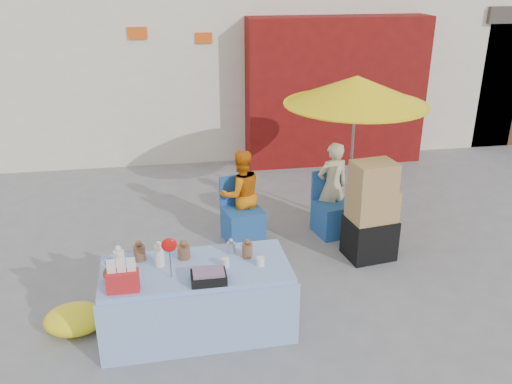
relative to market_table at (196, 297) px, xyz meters
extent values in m
plane|color=slate|center=(0.63, 0.48, -0.37)|extent=(80.00, 80.00, 0.00)
cube|color=silver|center=(0.63, 7.48, 1.88)|extent=(12.00, 5.00, 4.50)
cube|color=maroon|center=(2.83, 4.68, 0.93)|extent=(3.20, 0.60, 2.60)
cube|color=#4C331E|center=(7.13, 6.48, 0.83)|extent=(2.60, 3.00, 2.40)
cube|color=#3F3833|center=(7.13, 6.48, 2.18)|extent=(2.80, 3.20, 0.30)
cube|color=#DF5212|center=(-0.57, 4.96, 1.98)|extent=(0.32, 0.04, 0.20)
cube|color=#DF5212|center=(0.53, 4.96, 1.88)|extent=(0.28, 0.04, 0.18)
cube|color=#8BAEDE|center=(0.01, 0.00, -0.01)|extent=(1.84, 0.87, 0.72)
cube|color=#8BAEDE|center=(0.02, -0.42, -0.03)|extent=(1.86, 0.08, 0.67)
cube|color=#8BAEDE|center=(-0.01, 0.42, -0.03)|extent=(1.86, 0.08, 0.67)
cylinder|color=white|center=(-0.71, 0.12, 0.43)|extent=(0.11, 0.11, 0.17)
cylinder|color=brown|center=(-0.53, 0.23, 0.43)|extent=(0.12, 0.12, 0.15)
cylinder|color=white|center=(-0.33, 0.09, 0.45)|extent=(0.10, 0.10, 0.21)
cylinder|color=brown|center=(-0.09, 0.19, 0.42)|extent=(0.13, 0.13, 0.13)
cylinder|color=#B2B2B7|center=(0.38, 0.22, 0.41)|extent=(0.09, 0.09, 0.11)
cylinder|color=brown|center=(0.53, 0.11, 0.42)|extent=(0.11, 0.11, 0.14)
cylinder|color=white|center=(0.30, -0.04, 0.39)|extent=(0.08, 0.08, 0.09)
cylinder|color=white|center=(0.63, -0.07, 0.39)|extent=(0.08, 0.08, 0.09)
sphere|color=brown|center=(-0.77, -0.12, 0.42)|extent=(0.14, 0.14, 0.14)
ellipsoid|color=red|center=(-0.23, -0.15, 0.69)|extent=(0.14, 0.05, 0.14)
cube|color=red|center=(-0.65, -0.30, 0.44)|extent=(0.29, 0.14, 0.19)
cube|color=black|center=(0.11, -0.28, 0.39)|extent=(0.33, 0.24, 0.09)
cube|color=#205094|center=(0.73, 1.82, -0.14)|extent=(0.57, 0.55, 0.45)
cube|color=#205094|center=(0.68, 2.03, 0.28)|extent=(0.48, 0.14, 0.40)
cube|color=#205094|center=(1.98, 1.82, -0.14)|extent=(0.57, 0.55, 0.45)
cube|color=#205094|center=(1.93, 2.03, 0.28)|extent=(0.48, 0.14, 0.40)
imported|color=orange|center=(0.73, 1.97, 0.24)|extent=(0.67, 0.57, 1.21)
imported|color=beige|center=(1.98, 1.97, 0.26)|extent=(0.51, 0.39, 1.25)
cylinder|color=gray|center=(2.28, 2.12, 0.63)|extent=(0.04, 0.04, 2.00)
cone|color=yellow|center=(2.28, 2.12, 1.53)|extent=(1.90, 1.90, 0.38)
cylinder|color=yellow|center=(2.28, 2.12, 1.35)|extent=(1.90, 1.90, 0.02)
cube|color=black|center=(2.22, 1.13, -0.11)|extent=(0.63, 0.55, 0.52)
cube|color=#AB884D|center=(2.22, 1.13, 0.35)|extent=(0.60, 0.49, 0.39)
cube|color=#AB884D|center=(2.20, 1.11, 0.72)|extent=(0.55, 0.44, 0.35)
ellipsoid|color=yellow|center=(-1.21, 0.16, -0.23)|extent=(0.75, 0.69, 0.27)
camera|label=1|loc=(-0.16, -4.56, 3.05)|focal=38.00mm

